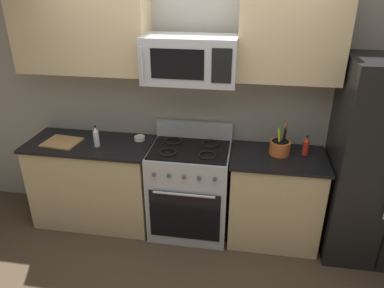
# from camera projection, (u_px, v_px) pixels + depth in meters

# --- Properties ---
(ground_plane) EXTENTS (16.00, 16.00, 0.00)m
(ground_plane) POSITION_uv_depth(u_px,v_px,m) (177.00, 275.00, 3.19)
(ground_plane) COLOR #473828
(wall_back) EXTENTS (8.00, 0.10, 2.60)m
(wall_back) POSITION_uv_depth(u_px,v_px,m) (196.00, 99.00, 3.58)
(wall_back) COLOR #9E998E
(wall_back) RESTS_ON ground
(counter_left) EXTENTS (1.24, 0.59, 0.91)m
(counter_left) POSITION_uv_depth(u_px,v_px,m) (94.00, 182.00, 3.75)
(counter_left) COLOR tan
(counter_left) RESTS_ON ground
(range_oven) EXTENTS (0.76, 0.64, 1.09)m
(range_oven) POSITION_uv_depth(u_px,v_px,m) (190.00, 189.00, 3.60)
(range_oven) COLOR #B2B5BA
(range_oven) RESTS_ON ground
(counter_right) EXTENTS (0.87, 0.59, 0.91)m
(counter_right) POSITION_uv_depth(u_px,v_px,m) (274.00, 198.00, 3.48)
(counter_right) COLOR tan
(counter_right) RESTS_ON ground
(microwave) EXTENTS (0.80, 0.44, 0.39)m
(microwave) POSITION_uv_depth(u_px,v_px,m) (190.00, 59.00, 3.08)
(microwave) COLOR #B2B5BA
(upper_cabinets_left) EXTENTS (1.23, 0.34, 0.75)m
(upper_cabinets_left) POSITION_uv_depth(u_px,v_px,m) (81.00, 31.00, 3.25)
(upper_cabinets_left) COLOR tan
(upper_cabinets_right) EXTENTS (0.86, 0.34, 0.75)m
(upper_cabinets_right) POSITION_uv_depth(u_px,v_px,m) (292.00, 36.00, 2.98)
(upper_cabinets_right) COLOR tan
(utensil_crock) EXTENTS (0.19, 0.19, 0.32)m
(utensil_crock) POSITION_uv_depth(u_px,v_px,m) (280.00, 147.00, 3.31)
(utensil_crock) COLOR #D1662D
(utensil_crock) RESTS_ON counter_right
(cutting_board) EXTENTS (0.36, 0.31, 0.02)m
(cutting_board) POSITION_uv_depth(u_px,v_px,m) (62.00, 142.00, 3.55)
(cutting_board) COLOR tan
(cutting_board) RESTS_ON counter_left
(bottle_hot_sauce) EXTENTS (0.06, 0.06, 0.19)m
(bottle_hot_sauce) POSITION_uv_depth(u_px,v_px,m) (306.00, 146.00, 3.29)
(bottle_hot_sauce) COLOR red
(bottle_hot_sauce) RESTS_ON counter_right
(bottle_vinegar) EXTENTS (0.06, 0.06, 0.21)m
(bottle_vinegar) POSITION_uv_depth(u_px,v_px,m) (96.00, 137.00, 3.45)
(bottle_vinegar) COLOR silver
(bottle_vinegar) RESTS_ON counter_left
(prep_bowl) EXTENTS (0.11, 0.11, 0.04)m
(prep_bowl) POSITION_uv_depth(u_px,v_px,m) (140.00, 138.00, 3.61)
(prep_bowl) COLOR white
(prep_bowl) RESTS_ON counter_left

